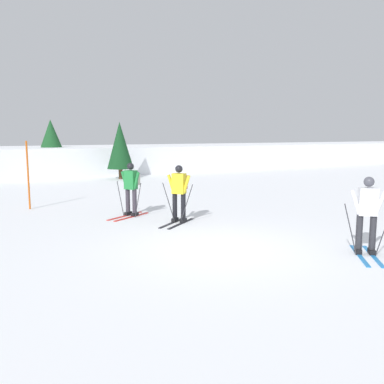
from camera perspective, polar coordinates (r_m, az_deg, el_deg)
The scene contains 8 objects.
ground_plane at distance 9.46m, azimuth 3.82°, elevation -7.94°, with size 120.00×120.00×0.00m, color white.
far_snow_ridge at distance 28.68m, azimuth -19.06°, elevation 4.20°, with size 80.00×7.33×1.77m, color white.
skier_green at distance 13.15m, azimuth -8.48°, elevation 0.78°, with size 1.58×1.10×1.71m.
skier_yellow at distance 12.04m, azimuth -1.79°, elevation 0.19°, with size 1.51×1.25×1.71m.
skier_white at distance 9.61m, azimuth 23.26°, elevation -2.48°, with size 1.29×1.48×1.71m.
trail_marker_pole at distance 15.25m, azimuth -21.94°, elevation 2.17°, with size 0.06×0.06×2.38m, color #C65614.
conifer_far_right at distance 24.18m, azimuth -10.04°, elevation 6.43°, with size 1.53×1.53×3.32m.
conifer_far_centre at distance 27.87m, azimuth -19.09°, elevation 6.79°, with size 2.02×2.02×3.55m.
Camera 1 is at (-4.94, -7.63, 2.61)m, focal length 38.15 mm.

